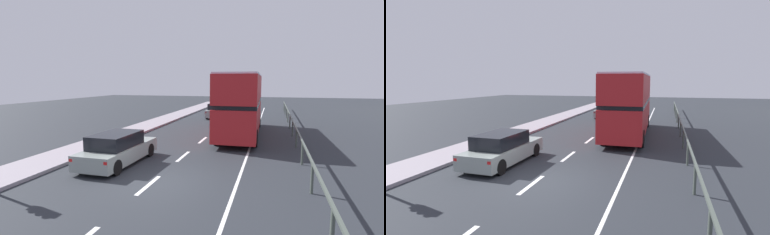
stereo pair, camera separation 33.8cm
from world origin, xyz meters
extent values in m
cube|color=#272A30|center=(0.00, 0.00, -0.05)|extent=(73.84, 120.00, 0.10)
cube|color=gray|center=(-5.70, 0.00, 0.07)|extent=(2.29, 80.00, 0.14)
cube|color=silver|center=(0.00, -0.46, 0.00)|extent=(0.16, 2.03, 0.01)
cube|color=silver|center=(0.00, 3.72, 0.00)|extent=(0.16, 2.03, 0.01)
cube|color=silver|center=(0.00, 7.90, 0.00)|extent=(0.16, 2.03, 0.01)
cube|color=silver|center=(0.00, 12.08, 0.00)|extent=(0.16, 2.03, 0.01)
cube|color=silver|center=(0.00, 16.25, 0.00)|extent=(0.16, 2.03, 0.01)
cube|color=silver|center=(0.00, 20.43, 0.00)|extent=(0.16, 2.03, 0.01)
cube|color=silver|center=(0.00, 24.61, 0.00)|extent=(0.16, 2.03, 0.01)
cube|color=silver|center=(0.00, 28.78, 0.00)|extent=(0.16, 2.03, 0.01)
cube|color=silver|center=(3.06, 9.00, 0.00)|extent=(0.12, 46.00, 0.01)
cube|color=#475048|center=(5.55, 9.00, 1.03)|extent=(0.08, 42.00, 0.08)
cylinder|color=#475048|center=(5.55, -3.25, 0.51)|extent=(0.10, 0.10, 1.03)
cylinder|color=#475048|center=(5.55, 0.25, 0.51)|extent=(0.10, 0.10, 1.03)
cylinder|color=#475048|center=(5.55, 3.75, 0.51)|extent=(0.10, 0.10, 1.03)
cylinder|color=#475048|center=(5.55, 7.25, 0.51)|extent=(0.10, 0.10, 1.03)
cylinder|color=#475048|center=(5.55, 10.75, 0.51)|extent=(0.10, 0.10, 1.03)
cylinder|color=#475048|center=(5.55, 14.25, 0.51)|extent=(0.10, 0.10, 1.03)
cylinder|color=#475048|center=(5.55, 17.75, 0.51)|extent=(0.10, 0.10, 1.03)
cylinder|color=#475048|center=(5.55, 21.25, 0.51)|extent=(0.10, 0.10, 1.03)
cylinder|color=#475048|center=(5.55, 24.75, 0.51)|extent=(0.10, 0.10, 1.03)
cylinder|color=#475048|center=(5.55, 28.25, 0.51)|extent=(0.10, 0.10, 1.03)
cube|color=#AD1B1F|center=(2.12, 10.48, 1.27)|extent=(2.65, 10.59, 1.84)
cube|color=black|center=(2.12, 10.48, 2.31)|extent=(2.66, 10.17, 0.24)
cube|color=#AD1B1F|center=(2.12, 10.48, 3.26)|extent=(2.65, 10.59, 1.67)
cube|color=silver|center=(2.12, 10.48, 4.15)|extent=(2.60, 10.38, 0.10)
cube|color=black|center=(2.00, 15.73, 1.36)|extent=(2.18, 0.09, 1.29)
cube|color=yellow|center=(2.00, 15.73, 3.68)|extent=(1.46, 0.07, 0.28)
cylinder|color=black|center=(0.92, 14.33, 0.50)|extent=(0.30, 1.01, 1.00)
cylinder|color=black|center=(3.14, 14.37, 0.50)|extent=(0.30, 1.01, 1.00)
cylinder|color=black|center=(1.08, 6.79, 0.50)|extent=(0.30, 1.01, 1.00)
cylinder|color=black|center=(3.31, 6.84, 0.50)|extent=(0.30, 1.01, 1.00)
cube|color=gray|center=(-2.44, 1.78, 0.51)|extent=(1.84, 4.55, 0.65)
cube|color=black|center=(-2.45, 1.55, 1.13)|extent=(1.59, 2.52, 0.60)
cube|color=red|center=(-3.26, -0.43, 0.67)|extent=(0.16, 0.06, 0.12)
cube|color=red|center=(-1.72, -0.47, 0.67)|extent=(0.16, 0.06, 0.12)
cylinder|color=black|center=(-3.20, 3.35, 0.32)|extent=(0.21, 0.64, 0.64)
cylinder|color=black|center=(-1.62, 3.32, 0.32)|extent=(0.21, 0.64, 0.64)
cylinder|color=black|center=(-3.27, 0.24, 0.32)|extent=(0.21, 0.64, 0.64)
cylinder|color=black|center=(-1.68, 0.20, 0.32)|extent=(0.21, 0.64, 0.64)
cube|color=gray|center=(-1.23, 19.47, 0.53)|extent=(1.73, 4.17, 0.70)
cube|color=black|center=(-1.23, 19.27, 1.18)|extent=(1.52, 2.30, 0.59)
cube|color=red|center=(-1.99, 17.43, 0.71)|extent=(0.16, 0.06, 0.12)
cube|color=red|center=(-0.48, 17.42, 0.71)|extent=(0.16, 0.06, 0.12)
cylinder|color=black|center=(-1.99, 20.86, 0.32)|extent=(0.20, 0.64, 0.64)
cylinder|color=black|center=(-0.44, 20.85, 0.32)|extent=(0.20, 0.64, 0.64)
cylinder|color=black|center=(-2.01, 18.10, 0.32)|extent=(0.20, 0.64, 0.64)
cylinder|color=black|center=(-0.46, 18.09, 0.32)|extent=(0.20, 0.64, 0.64)
camera|label=1|loc=(4.23, -9.80, 3.73)|focal=27.34mm
camera|label=2|loc=(4.56, -9.70, 3.73)|focal=27.34mm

